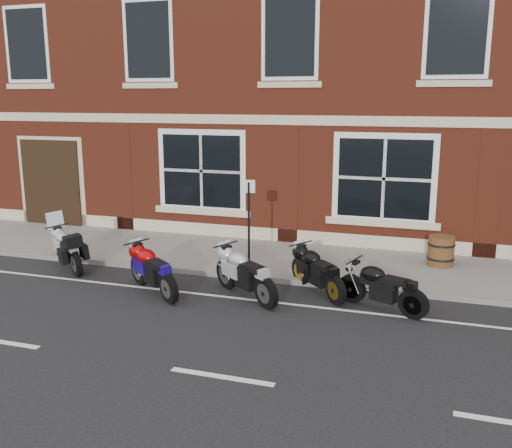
% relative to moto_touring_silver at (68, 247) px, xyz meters
% --- Properties ---
extents(ground, '(80.00, 80.00, 0.00)m').
position_rel_moto_touring_silver_xyz_m(ground, '(5.43, -0.95, -0.52)').
color(ground, black).
rests_on(ground, ground).
extents(sidewalk, '(30.00, 3.00, 0.12)m').
position_rel_moto_touring_silver_xyz_m(sidewalk, '(5.43, 2.05, -0.46)').
color(sidewalk, slate).
rests_on(sidewalk, ground).
extents(kerb, '(30.00, 0.16, 0.12)m').
position_rel_moto_touring_silver_xyz_m(kerb, '(5.43, 0.47, -0.46)').
color(kerb, slate).
rests_on(kerb, ground).
extents(pub_building, '(24.00, 12.00, 12.00)m').
position_rel_moto_touring_silver_xyz_m(pub_building, '(5.43, 9.55, 5.48)').
color(pub_building, maroon).
rests_on(pub_building, ground).
extents(moto_touring_silver, '(1.59, 1.33, 1.29)m').
position_rel_moto_touring_silver_xyz_m(moto_touring_silver, '(0.00, 0.00, 0.00)').
color(moto_touring_silver, black).
rests_on(moto_touring_silver, ground).
extents(moto_sport_red, '(1.70, 1.34, 0.92)m').
position_rel_moto_touring_silver_xyz_m(moto_sport_red, '(2.75, -0.94, 0.00)').
color(moto_sport_red, black).
rests_on(moto_sport_red, ground).
extents(moto_sport_black, '(1.44, 1.52, 0.89)m').
position_rel_moto_touring_silver_xyz_m(moto_sport_black, '(6.01, 0.06, -0.01)').
color(moto_sport_black, black).
rests_on(moto_sport_black, ground).
extents(moto_sport_silver, '(1.72, 1.37, 0.93)m').
position_rel_moto_touring_silver_xyz_m(moto_sport_silver, '(4.66, -0.62, 0.01)').
color(moto_sport_silver, black).
rests_on(moto_sport_silver, ground).
extents(moto_naked_black, '(1.79, 0.86, 0.85)m').
position_rel_moto_touring_silver_xyz_m(moto_naked_black, '(7.34, -0.49, -0.03)').
color(moto_naked_black, black).
rests_on(moto_naked_black, ground).
extents(barrel_planter, '(0.63, 0.63, 0.70)m').
position_rel_moto_touring_silver_xyz_m(barrel_planter, '(8.42, 2.52, -0.05)').
color(barrel_planter, '#503A15').
rests_on(barrel_planter, sidewalk).
extents(parking_sign, '(0.29, 0.06, 2.06)m').
position_rel_moto_touring_silver_xyz_m(parking_sign, '(4.21, 0.92, 0.79)').
color(parking_sign, black).
rests_on(parking_sign, sidewalk).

